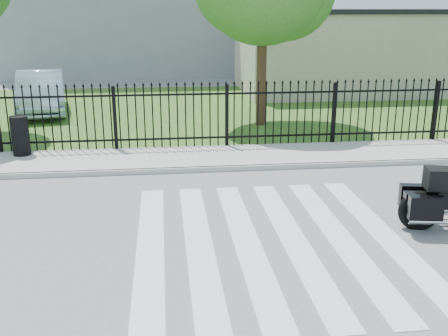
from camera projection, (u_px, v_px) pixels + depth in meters
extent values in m
plane|color=slate|center=(270.00, 241.00, 8.82)|extent=(120.00, 120.00, 0.00)
cube|color=#ADAAA3|center=(231.00, 157.00, 13.55)|extent=(40.00, 2.00, 0.12)
cube|color=#ADAAA3|center=(237.00, 168.00, 12.60)|extent=(40.00, 0.12, 0.12)
cube|color=#2F531C|center=(208.00, 109.00, 20.21)|extent=(40.00, 12.00, 0.02)
cube|color=black|center=(227.00, 137.00, 14.42)|extent=(26.00, 0.04, 0.05)
cube|color=black|center=(227.00, 94.00, 14.06)|extent=(26.00, 0.04, 0.05)
cylinder|color=#382316|center=(262.00, 62.00, 16.92)|extent=(0.32, 0.32, 4.16)
cube|color=beige|center=(350.00, 53.00, 24.28)|extent=(10.00, 6.00, 3.50)
cube|color=black|center=(353.00, 11.00, 23.74)|extent=(10.20, 6.20, 0.20)
torus|color=black|center=(419.00, 211.00, 9.21)|extent=(0.76, 0.29, 0.75)
cube|color=black|center=(440.00, 179.00, 9.01)|extent=(0.55, 0.47, 0.37)
imported|color=#A5C2D0|center=(41.00, 92.00, 19.25)|extent=(2.44, 4.87, 1.53)
cylinder|color=black|center=(20.00, 136.00, 13.39)|extent=(0.51, 0.51, 1.01)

